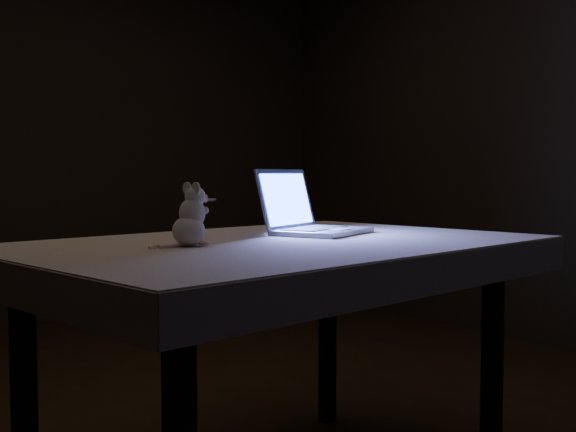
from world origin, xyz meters
TOP-DOWN VIEW (x-y plane):
  - back_wall at (0.00, 2.50)m, footprint 4.50×0.04m
  - right_wall at (2.25, 0.00)m, footprint 0.04×5.00m
  - table at (-0.14, -0.56)m, footprint 1.58×1.15m
  - tablecloth at (-0.22, -0.51)m, footprint 1.77×1.40m
  - laptop at (0.13, -0.44)m, footprint 0.42×0.40m
  - plush_mouse at (-0.43, -0.55)m, footprint 0.13×0.13m

SIDE VIEW (x-z plane):
  - table at x=-0.14m, z-range 0.00..0.78m
  - tablecloth at x=-0.22m, z-range 0.69..0.79m
  - plush_mouse at x=-0.43m, z-range 0.79..0.97m
  - laptop at x=0.13m, z-range 0.79..1.01m
  - back_wall at x=0.00m, z-range 0.00..2.60m
  - right_wall at x=2.25m, z-range 0.00..2.60m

